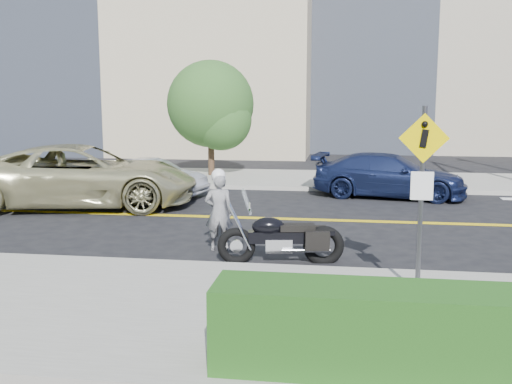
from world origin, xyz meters
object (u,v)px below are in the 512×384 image
Objects in this scene: motorcyclist at (219,210)px; pedestrian_sign at (422,182)px; suv at (83,176)px; parked_car_silver at (151,178)px; motorcycle at (281,226)px; parked_car_blue at (389,175)px.

pedestrian_sign is at bearing 133.87° from motorcyclist.
suv is 1.81× the size of parked_car_silver.
motorcycle is at bearing 140.80° from motorcyclist.
motorcycle is 9.13m from parked_car_silver.
motorcycle is 0.36× the size of suv.
suv is 9.79m from parked_car_blue.
pedestrian_sign is 3.35m from motorcycle.
motorcyclist is 0.47× the size of parked_car_silver.
parked_car_blue is (0.27, 10.45, -1.24)m from pedestrian_sign.
suv reaches higher than motorcyclist.
motorcycle is 8.42m from suv.
motorcyclist is 6.82m from suv.
pedestrian_sign is at bearing -139.94° from suv.
motorcycle reaches higher than parked_car_silver.
pedestrian_sign reaches higher than suv.
pedestrian_sign is 0.60× the size of parked_car_blue.
motorcyclist reaches higher than parked_car_blue.
motorcyclist is 0.73× the size of motorcycle.
parked_car_silver is at bearing 128.64° from pedestrian_sign.
pedestrian_sign is at bearing -129.34° from parked_car_silver.
pedestrian_sign is at bearing -48.00° from motorcycle.
pedestrian_sign is at bearing -172.62° from parked_car_blue.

